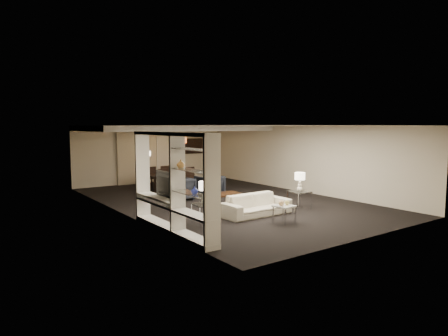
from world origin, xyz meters
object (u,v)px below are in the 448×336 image
Objects in this scene: chair_fl at (149,177)px; chair_nm at (179,180)px; side_table_left at (205,214)px; vase_amber at (181,164)px; sofa at (256,205)px; coffee_table at (223,200)px; armchair_right at (210,186)px; chair_nr at (192,179)px; pendant_light at (180,140)px; table_lamp_right at (300,182)px; floor_speaker at (180,194)px; table_lamp_left at (205,193)px; dining_table at (171,182)px; chair_fr at (176,175)px; television at (163,185)px; chair_nl at (164,181)px; chair_fm at (163,176)px; marble_table at (284,214)px; side_table_right at (299,200)px; floor_lamp at (148,169)px; vase_blue at (195,190)px; armchair_left at (180,189)px.

chair_nm is at bearing 113.66° from chair_fl.
vase_amber is (-1.07, -0.69, 1.39)m from side_table_left.
sofa is 1.82× the size of coffee_table.
chair_nr is at bearing -101.42° from armchair_right.
pendant_light reaches higher than coffee_table.
floor_speaker is (-3.18, 1.69, -0.30)m from table_lamp_right.
armchair_right is 0.93× the size of chair_nr.
pendant_light is 0.90× the size of table_lamp_right.
table_lamp_left is 0.64× the size of chair_nm.
coffee_table is at bearing -87.09° from dining_table.
floor_speaker is 1.13× the size of chair_fr.
chair_nl is (2.36, 4.61, -0.62)m from television.
table_lamp_right is at bearing -64.71° from chair_nl.
side_table_left is (-1.70, -1.60, 0.06)m from coffee_table.
chair_nl is at bearing 62.27° from chair_fm.
marble_table is (0.00, -2.70, 0.03)m from coffee_table.
side_table_right is at bearing 32.91° from marble_table.
chair_fl is (-0.98, 2.88, 0.07)m from armchair_right.
pendant_light is 6.67m from television.
marble_table is 0.46× the size of floor_speaker.
chair_nl is at bearing 48.63° from floor_speaker.
table_lamp_right reaches higher than chair_fm.
chair_nr is at bearing 87.05° from chair_fr.
chair_nr is 1.98m from floor_lamp.
table_lamp_right reaches higher than dining_table.
table_lamp_left is at bearing 147.09° from marble_table.
vase_blue is at bearing -118.81° from chair_nr.
marble_table is 6.04m from chair_nr.
table_lamp_left is 6.48m from chair_fm.
chair_fm reaches higher than marble_table.
side_table_left is 6.47m from chair_fm.
floor_speaker is 4.80m from chair_fm.
table_lamp_right is at bearing 95.13° from chair_fr.
vase_blue reaches higher than coffee_table.
armchair_right is 4.56m from television.
side_table_right is at bearing -73.25° from floor_lamp.
side_table_right is 0.55× the size of floor_speaker.
table_lamp_right is (3.40, 0.00, 0.00)m from table_lamp_left.
television is at bearing 88.88° from vase_blue.
armchair_left is at bearing 71.57° from table_lamp_left.
chair_nm is at bearing 2.23° from chair_nl.
table_lamp_left is 3.05× the size of vase_amber.
chair_nm is (0.60, 0.00, 0.00)m from chair_nl.
table_lamp_left reaches higher than side_table_right.
chair_nm is 1.43m from chair_fl.
floor_lamp is (1.22, 4.82, 0.24)m from floor_speaker.
floor_lamp is (-0.86, 3.21, 0.36)m from armchair_right.
chair_nl is at bearing 74.82° from table_lamp_left.
table_lamp_left is (-1.70, 0.00, 0.51)m from sofa.
chair_nm is 1.30m from chair_fm.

